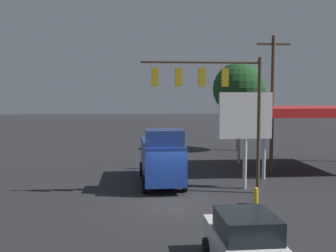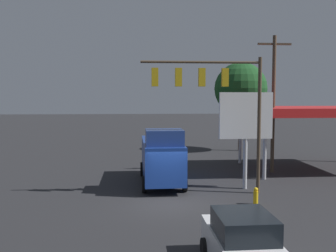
% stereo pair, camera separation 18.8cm
% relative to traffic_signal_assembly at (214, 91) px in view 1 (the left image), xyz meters
% --- Properties ---
extents(ground_plane, '(200.00, 200.00, 0.00)m').
position_rel_traffic_signal_assembly_xyz_m(ground_plane, '(2.50, 1.72, -5.76)').
color(ground_plane, '#262628').
extents(traffic_signal_assembly, '(6.68, 0.43, 7.62)m').
position_rel_traffic_signal_assembly_xyz_m(traffic_signal_assembly, '(0.00, 0.00, 0.00)').
color(traffic_signal_assembly, '#473828').
rests_on(traffic_signal_assembly, ground).
extents(utility_pole, '(2.40, 0.26, 9.74)m').
position_rel_traffic_signal_assembly_xyz_m(utility_pole, '(-5.45, -5.61, -0.61)').
color(utility_pole, '#473828').
rests_on(utility_pole, ground).
extents(gas_station_canopy, '(10.18, 7.21, 4.68)m').
position_rel_traffic_signal_assembly_xyz_m(gas_station_canopy, '(-8.63, -6.45, -1.43)').
color(gas_station_canopy, red).
rests_on(gas_station_canopy, ground).
extents(price_sign, '(3.13, 0.27, 5.70)m').
position_rel_traffic_signal_assembly_xyz_m(price_sign, '(-2.13, -1.04, -1.62)').
color(price_sign, '#B7B7BC').
rests_on(price_sign, ground).
extents(delivery_truck, '(2.64, 6.83, 3.58)m').
position_rel_traffic_signal_assembly_xyz_m(delivery_truck, '(2.70, -2.68, -4.07)').
color(delivery_truck, navy).
rests_on(delivery_truck, ground).
extents(sedan_waiting, '(2.09, 4.42, 1.93)m').
position_rel_traffic_signal_assembly_xyz_m(sedan_waiting, '(0.98, 9.57, -4.81)').
color(sedan_waiting, silver).
rests_on(sedan_waiting, ground).
extents(street_tree, '(5.25, 5.25, 8.88)m').
position_rel_traffic_signal_assembly_xyz_m(street_tree, '(-6.09, -16.55, 0.48)').
color(street_tree, '#4C331E').
rests_on(street_tree, ground).
extents(fire_hydrant, '(0.24, 0.24, 0.88)m').
position_rel_traffic_signal_assembly_xyz_m(fire_hydrant, '(-1.76, 2.20, -5.32)').
color(fire_hydrant, gold).
rests_on(fire_hydrant, ground).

